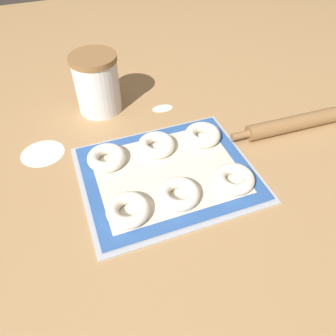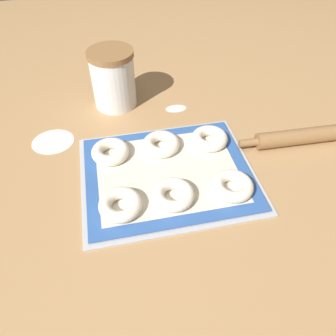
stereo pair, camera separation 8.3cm
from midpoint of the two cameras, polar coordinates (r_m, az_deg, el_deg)
The scene contains 13 objects.
ground_plane at distance 0.82m, azimuth 2.03°, elevation -1.47°, with size 2.80×2.80×0.00m, color #A87F51.
baking_tray at distance 0.81m, azimuth 2.91°, elevation -1.22°, with size 0.43×0.35×0.01m.
baking_mat at distance 0.81m, azimuth 2.92°, elevation -0.96°, with size 0.40×0.33×0.00m.
bagel_front_left at distance 0.73m, azimuth -5.04°, elevation -6.57°, with size 0.10×0.10×0.03m.
bagel_front_center at distance 0.74m, azimuth 4.13°, elevation -4.83°, with size 0.10×0.10×0.03m.
bagel_front_right at distance 0.78m, azimuth 14.18°, elevation -3.23°, with size 0.10×0.10×0.03m.
bagel_back_left at distance 0.85m, azimuth -7.26°, elevation 2.69°, with size 0.10×0.10×0.03m.
bagel_back_center at distance 0.86m, azimuth 1.57°, elevation 4.06°, with size 0.10×0.10×0.03m.
bagel_back_right at distance 0.89m, azimuth 9.91°, elevation 4.96°, with size 0.10×0.10×0.03m.
flour_canister at distance 1.02m, azimuth -7.16°, elevation 15.11°, with size 0.13×0.13×0.17m.
rolling_pin at distance 0.99m, azimuth 25.36°, elevation 4.99°, with size 0.39×0.05×0.04m.
flour_patch_near at distance 0.95m, azimuth -17.11°, elevation 4.37°, with size 0.11×0.11×0.00m.
flour_patch_far at distance 1.04m, azimuth 3.74°, elevation 10.27°, with size 0.07×0.04×0.00m.
Camera 2 is at (-0.10, -0.55, 0.59)m, focal length 35.00 mm.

